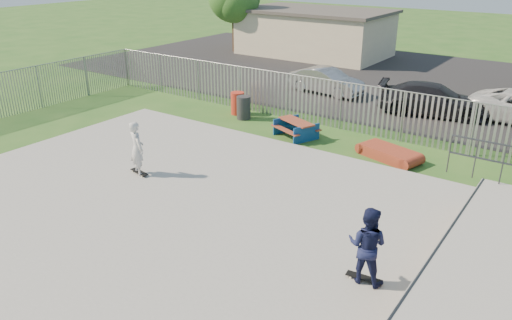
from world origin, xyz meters
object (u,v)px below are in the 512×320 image
Objects in this scene: funbox at (389,154)px; skater_white at (137,148)px; picnic_table at (296,129)px; skater_navy at (367,245)px; car_silver at (327,81)px; trash_bin_grey at (244,108)px; trash_bin_red at (238,103)px; car_dark at (433,99)px.

funbox is 8.77m from skater_white.
picnic_table is 1.12× the size of skater_navy.
car_silver reaches higher than picnic_table.
trash_bin_grey reaches higher than funbox.
trash_bin_red is at bearing 147.16° from trash_bin_grey.
skater_white is at bearing -13.42° from skater_navy.
car_silver is at bearing 71.14° from car_dark.
skater_navy reaches higher than funbox.
car_silver is 2.24× the size of skater_white.
trash_bin_red is at bearing -46.45° from skater_navy.
funbox is (3.91, -0.06, -0.15)m from picnic_table.
trash_bin_grey is 0.21× the size of car_dark.
car_dark is 13.87m from skater_navy.
car_dark is at bearing -89.54° from car_silver.
car_dark is 2.72× the size of skater_white.
trash_bin_red is 0.78m from trash_bin_grey.
picnic_table is 1.12× the size of skater_white.
skater_navy is (2.70, -13.60, 0.32)m from car_dark.
picnic_table is 1.95× the size of trash_bin_grey.
car_dark is 2.72× the size of skater_navy.
skater_navy is 1.00× the size of skater_white.
trash_bin_grey is at bearing 115.91° from car_dark.
picnic_table is 9.76m from skater_navy.
trash_bin_red is 0.25× the size of car_silver.
car_dark is (-0.39, 6.18, 0.53)m from funbox.
trash_bin_red is 8.84m from car_dark.
funbox is 7.08m from trash_bin_grey.
skater_navy reaches higher than car_dark.
skater_navy reaches higher than picnic_table.
car_dark reaches higher than car_silver.
car_dark is at bearing 82.06° from picnic_table.
funbox is at bearing -8.86° from trash_bin_red.
car_silver is 0.82× the size of car_dark.
trash_bin_red is (-7.68, 1.20, 0.31)m from funbox.
car_silver is (-2.15, 6.68, 0.33)m from picnic_table.
skater_navy is at bearing -166.92° from skater_white.
trash_bin_red is 0.21× the size of car_dark.
car_dark is 13.70m from skater_white.
funbox is at bearing -6.30° from trash_bin_grey.
car_silver is 5.70m from car_dark.
trash_bin_red is at bearing -174.77° from picnic_table.
trash_bin_grey is (-3.13, 0.72, 0.17)m from picnic_table.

